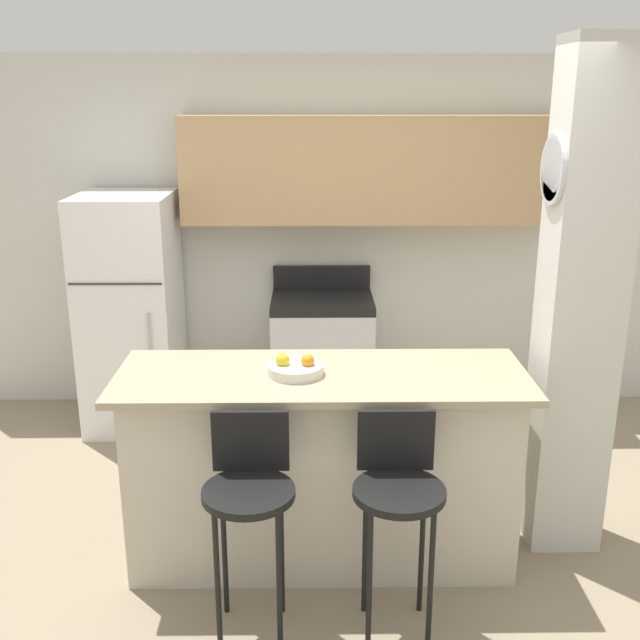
# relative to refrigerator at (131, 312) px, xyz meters

# --- Properties ---
(ground_plane) EXTENTS (14.00, 14.00, 0.00)m
(ground_plane) POSITION_rel_refrigerator_xyz_m (1.31, -1.66, -0.82)
(ground_plane) COLOR gray
(wall_back) EXTENTS (5.60, 0.38, 2.55)m
(wall_back) POSITION_rel_refrigerator_xyz_m (1.45, 0.34, 0.66)
(wall_back) COLOR silver
(wall_back) RESTS_ON ground_plane
(pillar_right) EXTENTS (0.38, 0.33, 2.55)m
(pillar_right) POSITION_rel_refrigerator_xyz_m (2.57, -1.51, 0.46)
(pillar_right) COLOR silver
(pillar_right) RESTS_ON ground_plane
(counter_bar) EXTENTS (1.99, 0.70, 1.00)m
(counter_bar) POSITION_rel_refrigerator_xyz_m (1.31, -1.66, -0.32)
(counter_bar) COLOR beige
(counter_bar) RESTS_ON ground_plane
(refrigerator) EXTENTS (0.63, 0.73, 1.64)m
(refrigerator) POSITION_rel_refrigerator_xyz_m (0.00, 0.00, 0.00)
(refrigerator) COLOR white
(refrigerator) RESTS_ON ground_plane
(stove_range) EXTENTS (0.71, 0.62, 1.07)m
(stove_range) POSITION_rel_refrigerator_xyz_m (1.34, 0.06, -0.36)
(stove_range) COLOR silver
(stove_range) RESTS_ON ground_plane
(bar_stool_left) EXTENTS (0.39, 0.39, 0.99)m
(bar_stool_left) POSITION_rel_refrigerator_xyz_m (0.99, -2.20, -0.15)
(bar_stool_left) COLOR black
(bar_stool_left) RESTS_ON ground_plane
(bar_stool_right) EXTENTS (0.39, 0.39, 0.99)m
(bar_stool_right) POSITION_rel_refrigerator_xyz_m (1.62, -2.20, -0.15)
(bar_stool_right) COLOR black
(bar_stool_right) RESTS_ON ground_plane
(fruit_bowl) EXTENTS (0.27, 0.27, 0.11)m
(fruit_bowl) POSITION_rel_refrigerator_xyz_m (1.18, -1.67, 0.21)
(fruit_bowl) COLOR silver
(fruit_bowl) RESTS_ON counter_bar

